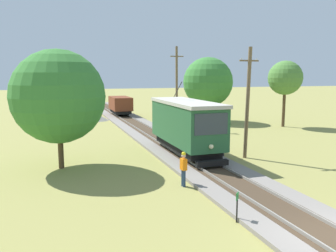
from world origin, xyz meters
The scene contains 15 objects.
ground_plane centered at (0.00, 0.00, 0.00)m, with size 260.00×260.00×0.00m, color olive.
track_ballast centered at (0.00, 0.00, 0.09)m, with size 4.20×120.00×0.18m, color gray.
sleeper_bed centered at (0.00, 0.00, 0.18)m, with size 2.04×120.00×0.01m, color #423323.
rail_left centered at (-0.72, 0.00, 0.25)m, with size 0.07×120.00×0.14m, color gray.
red_tram centered at (0.00, 13.29, 2.19)m, with size 2.60×8.54×4.79m.
freight_car centered at (0.00, 37.34, 1.56)m, with size 2.40×5.20×2.31m.
utility_pole_near_tram centered at (3.60, 11.36, 3.78)m, with size 1.40×0.50×7.37m.
utility_pole_mid centered at (3.60, 25.08, 4.32)m, with size 1.40×0.41×8.44m.
trackside_signal_marker centered at (-2.15, 2.48, 0.67)m, with size 0.21×0.21×1.18m.
gravel_pile centered at (-3.62, 34.13, 0.46)m, with size 3.05×3.05×0.91m, color gray.
track_worker centered at (-2.53, 7.13, 0.98)m, with size 0.27×0.40×1.78m.
second_worker centered at (2.35, 12.32, 0.98)m, with size 0.26×0.39×1.78m.
tree_left_near centered at (14.99, 22.59, 5.22)m, with size 3.63×3.63×7.06m.
tree_right_near centered at (-8.27, 12.67, 4.31)m, with size 5.51×5.51×7.07m.
tree_left_far centered at (8.94, 28.98, 4.69)m, with size 5.89×5.89×7.64m.
Camera 1 is at (-8.58, -8.49, 5.58)m, focal length 36.84 mm.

